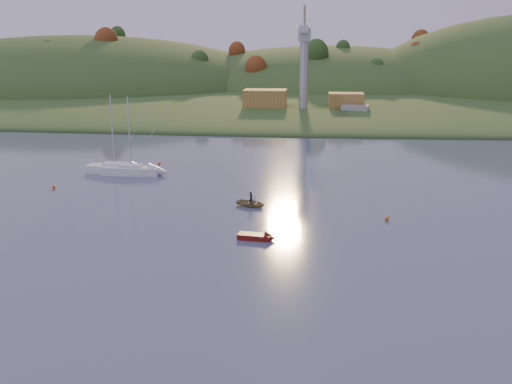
# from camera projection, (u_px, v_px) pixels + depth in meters

# --- Properties ---
(far_shore) EXTENTS (620.00, 220.00, 1.50)m
(far_shore) POSITION_uv_depth(u_px,v_px,m) (304.00, 87.00, 252.30)
(far_shore) COLOR #26491D
(far_shore) RESTS_ON ground
(shore_slope) EXTENTS (640.00, 150.00, 7.00)m
(shore_slope) POSITION_uv_depth(u_px,v_px,m) (300.00, 102.00, 189.76)
(shore_slope) COLOR #26491D
(shore_slope) RESTS_ON ground
(hill_left) EXTENTS (170.00, 140.00, 44.00)m
(hill_left) POSITION_uv_depth(u_px,v_px,m) (81.00, 91.00, 232.20)
(hill_left) COLOR #26491D
(hill_left) RESTS_ON ground
(hill_center) EXTENTS (140.00, 120.00, 36.00)m
(hill_center) POSITION_uv_depth(u_px,v_px,m) (327.00, 91.00, 232.09)
(hill_center) COLOR #26491D
(hill_center) RESTS_ON ground
(hillside_trees) EXTENTS (280.00, 50.00, 32.00)m
(hillside_trees) POSITION_uv_depth(u_px,v_px,m) (301.00, 96.00, 209.00)
(hillside_trees) COLOR #234318
(hillside_trees) RESTS_ON ground
(wharf) EXTENTS (42.00, 16.00, 2.40)m
(wharf) POSITION_uv_depth(u_px,v_px,m) (315.00, 114.00, 147.59)
(wharf) COLOR slate
(wharf) RESTS_ON ground
(shed_west) EXTENTS (11.00, 8.00, 4.80)m
(shed_west) POSITION_uv_depth(u_px,v_px,m) (265.00, 99.00, 148.90)
(shed_west) COLOR #AA7038
(shed_west) RESTS_ON wharf
(shed_east) EXTENTS (9.00, 7.00, 4.00)m
(shed_east) POSITION_uv_depth(u_px,v_px,m) (346.00, 101.00, 147.92)
(shed_east) COLOR #AA7038
(shed_east) RESTS_ON wharf
(dock_crane) EXTENTS (3.20, 28.00, 20.30)m
(dock_crane) POSITION_uv_depth(u_px,v_px,m) (304.00, 50.00, 140.35)
(dock_crane) COLOR #B7B7BC
(dock_crane) RESTS_ON wharf
(sailboat_near) EXTENTS (8.34, 2.51, 11.57)m
(sailboat_near) POSITION_uv_depth(u_px,v_px,m) (131.00, 170.00, 84.61)
(sailboat_near) COLOR white
(sailboat_near) RESTS_ON ground
(sailboat_far) EXTENTS (8.62, 3.16, 11.73)m
(sailboat_far) POSITION_uv_depth(u_px,v_px,m) (115.00, 168.00, 85.88)
(sailboat_far) COLOR white
(sailboat_far) RESTS_ON ground
(canoe) EXTENTS (4.43, 3.88, 0.76)m
(canoe) POSITION_uv_depth(u_px,v_px,m) (251.00, 203.00, 68.39)
(canoe) COLOR olive
(canoe) RESTS_ON ground
(paddler) EXTENTS (0.56, 0.66, 1.54)m
(paddler) POSITION_uv_depth(u_px,v_px,m) (251.00, 200.00, 68.29)
(paddler) COLOR black
(paddler) RESTS_ON ground
(red_tender) EXTENTS (4.00, 1.78, 1.32)m
(red_tender) POSITION_uv_depth(u_px,v_px,m) (262.00, 237.00, 56.76)
(red_tender) COLOR #62120E
(red_tender) RESTS_ON ground
(work_vessel) EXTENTS (16.20, 9.02, 3.94)m
(work_vessel) POSITION_uv_depth(u_px,v_px,m) (355.00, 115.00, 142.71)
(work_vessel) COLOR slate
(work_vessel) RESTS_ON ground
(buoy_1) EXTENTS (0.50, 0.50, 0.50)m
(buoy_1) POSITION_uv_depth(u_px,v_px,m) (387.00, 218.00, 62.97)
(buoy_1) COLOR orange
(buoy_1) RESTS_ON ground
(buoy_2) EXTENTS (0.50, 0.50, 0.50)m
(buoy_2) POSITION_uv_depth(u_px,v_px,m) (54.00, 187.00, 76.60)
(buoy_2) COLOR orange
(buoy_2) RESTS_ON ground
(buoy_3) EXTENTS (0.50, 0.50, 0.50)m
(buoy_3) POSITION_uv_depth(u_px,v_px,m) (159.00, 163.00, 91.74)
(buoy_3) COLOR orange
(buoy_3) RESTS_ON ground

